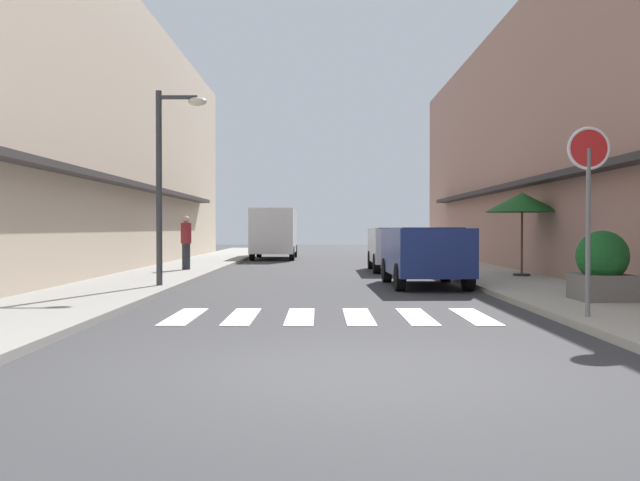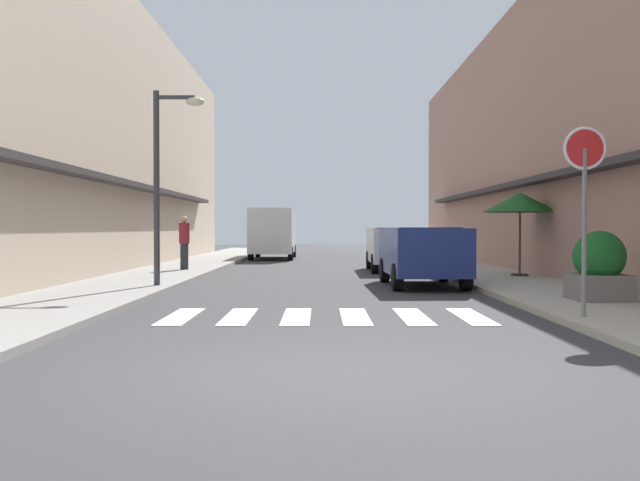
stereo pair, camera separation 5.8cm
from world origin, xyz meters
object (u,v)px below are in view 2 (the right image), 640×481
(planter_corner, at_px, (599,267))
(pedestrian_walking_near, at_px, (184,241))
(street_lamp, at_px, (165,164))
(delivery_van, at_px, (273,229))
(round_street_sign, at_px, (584,171))
(cafe_umbrella, at_px, (519,203))
(parked_car_mid, at_px, (395,244))
(parked_car_near, at_px, (422,250))

(planter_corner, relative_size, pedestrian_walking_near, 0.74)
(street_lamp, bearing_deg, delivery_van, 85.24)
(round_street_sign, bearing_deg, street_lamp, 142.85)
(cafe_umbrella, bearing_deg, planter_corner, -93.78)
(parked_car_mid, xyz_separation_m, delivery_van, (-4.77, 9.47, 0.49))
(delivery_van, xyz_separation_m, street_lamp, (-1.38, -16.63, 1.54))
(parked_car_mid, xyz_separation_m, pedestrian_walking_near, (-6.95, -1.00, 0.11))
(parked_car_mid, bearing_deg, delivery_van, 116.75)
(delivery_van, distance_m, street_lamp, 16.76)
(parked_car_near, height_order, delivery_van, delivery_van)
(street_lamp, relative_size, pedestrian_walking_near, 2.62)
(delivery_van, distance_m, pedestrian_walking_near, 10.70)
(delivery_van, relative_size, pedestrian_walking_near, 3.12)
(cafe_umbrella, relative_size, pedestrian_walking_near, 1.35)
(street_lamp, bearing_deg, cafe_umbrella, 19.27)
(parked_car_mid, height_order, cafe_umbrella, cafe_umbrella)
(round_street_sign, bearing_deg, planter_corner, 63.35)
(parked_car_mid, height_order, planter_corner, parked_car_mid)
(street_lamp, bearing_deg, parked_car_near, 10.06)
(cafe_umbrella, bearing_deg, delivery_van, 120.25)
(parked_car_near, height_order, round_street_sign, round_street_sign)
(parked_car_near, xyz_separation_m, street_lamp, (-6.16, -1.09, 2.03))
(street_lamp, bearing_deg, parked_car_mid, 49.30)
(parked_car_near, relative_size, parked_car_mid, 1.00)
(delivery_van, distance_m, planter_corner, 21.32)
(round_street_sign, relative_size, pedestrian_walking_near, 1.65)
(pedestrian_walking_near, bearing_deg, delivery_van, -107.45)
(parked_car_mid, bearing_deg, pedestrian_walking_near, -171.83)
(parked_car_near, distance_m, parked_car_mid, 6.07)
(parked_car_mid, xyz_separation_m, cafe_umbrella, (3.05, -3.94, 1.25))
(parked_car_mid, relative_size, street_lamp, 0.89)
(parked_car_mid, distance_m, pedestrian_walking_near, 7.02)
(street_lamp, xyz_separation_m, cafe_umbrella, (9.21, 3.22, -0.78))
(delivery_van, bearing_deg, parked_car_near, -72.92)
(cafe_umbrella, bearing_deg, parked_car_near, -145.10)
(planter_corner, bearing_deg, delivery_van, 110.29)
(street_lamp, distance_m, pedestrian_walking_near, 6.50)
(parked_car_mid, bearing_deg, parked_car_near, -90.00)
(planter_corner, distance_m, pedestrian_walking_near, 13.50)
(parked_car_near, bearing_deg, parked_car_mid, 90.00)
(round_street_sign, distance_m, planter_corner, 3.10)
(parked_car_near, bearing_deg, street_lamp, -169.94)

